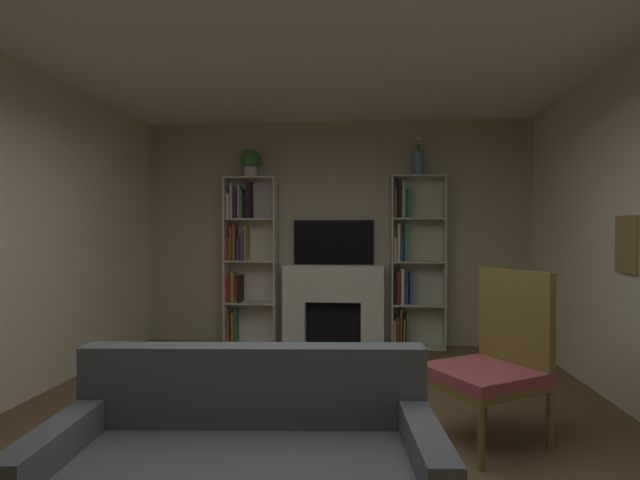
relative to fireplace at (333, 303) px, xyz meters
name	(u,v)px	position (x,y,z in m)	size (l,w,h in m)	color
ground_plane	(301,462)	(0.00, -3.10, -0.53)	(7.73, 7.73, 0.00)	brown
wall_back_accent	(334,233)	(0.00, 0.16, 0.87)	(4.98, 0.06, 2.81)	#B0A98B
fireplace	(333,303)	(0.00, 0.00, 0.00)	(1.35, 0.54, 1.00)	white
tv	(334,242)	(0.00, 0.10, 0.75)	(1.00, 0.06, 0.55)	black
bookshelf_left	(246,255)	(-1.11, 0.02, 0.59)	(0.65, 0.29, 2.10)	silver
bookshelf_right	(411,263)	(0.95, 0.03, 0.50)	(0.65, 0.27, 2.10)	beige
potted_plant	(251,162)	(-1.04, -0.02, 1.76)	(0.24, 0.24, 0.34)	silver
vase_with_flowers	(418,162)	(1.04, -0.02, 1.73)	(0.13, 0.13, 0.49)	slate
armchair	(494,359)	(1.27, -2.65, 0.02)	(0.87, 0.86, 1.15)	brown
coffee_table	(275,409)	(-0.15, -3.15, -0.19)	(0.87, 0.41, 0.40)	#906547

